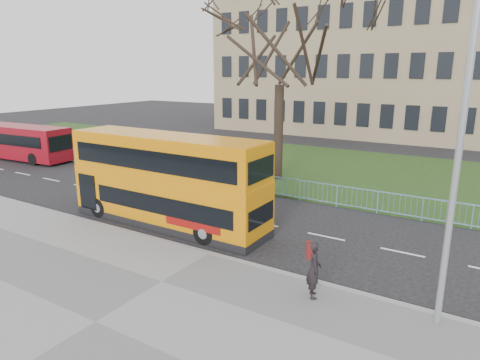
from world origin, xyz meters
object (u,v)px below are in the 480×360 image
(pedestrian, at_px, (314,269))
(street_lamp, at_px, (454,148))
(red_bus, at_px, (16,141))
(yellow_bus, at_px, (167,178))

(pedestrian, relative_size, street_lamp, 0.20)
(red_bus, relative_size, street_lamp, 1.16)
(yellow_bus, xyz_separation_m, street_lamp, (11.16, -2.26, 2.70))
(red_bus, distance_m, pedestrian, 28.44)
(yellow_bus, distance_m, street_lamp, 11.70)
(red_bus, relative_size, pedestrian, 5.69)
(street_lamp, bearing_deg, pedestrian, -172.60)
(yellow_bus, relative_size, street_lamp, 1.10)
(street_lamp, bearing_deg, red_bus, 165.87)
(yellow_bus, xyz_separation_m, pedestrian, (7.93, -2.73, -1.11))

